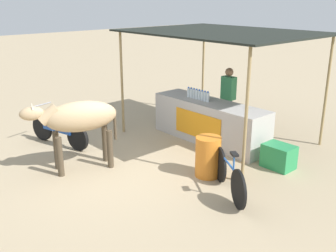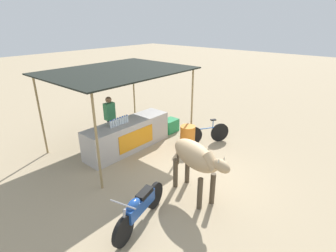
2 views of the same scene
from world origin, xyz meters
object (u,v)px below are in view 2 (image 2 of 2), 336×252
motorcycle_parked (140,207)px  bicycle_leaning (207,134)px  stall_counter (128,135)px  vendor_behind_counter (110,120)px  water_barrel (188,137)px  cow (196,158)px  cooler_box (170,126)px

motorcycle_parked → bicycle_leaning: (4.15, 1.09, -0.08)m
stall_counter → motorcycle_parked: bearing=-127.4°
vendor_behind_counter → motorcycle_parked: (-2.03, -3.54, -0.42)m
water_barrel → cow: cow is taller
cow → bicycle_leaning: cow is taller
cooler_box → water_barrel: (-0.68, -1.34, 0.15)m
cow → cooler_box: bearing=49.0°
cow → bicycle_leaning: size_ratio=1.28×
bicycle_leaning → motorcycle_parked: bearing=-165.3°
vendor_behind_counter → cooler_box: 2.32m
vendor_behind_counter → bicycle_leaning: 3.28m
cooler_box → motorcycle_parked: bearing=-146.8°
vendor_behind_counter → bicycle_leaning: vendor_behind_counter is taller
water_barrel → bicycle_leaning: bearing=-19.7°
stall_counter → bicycle_leaning: (2.02, -1.70, -0.13)m
water_barrel → cooler_box: bearing=62.9°
cooler_box → cow: size_ratio=0.33×
water_barrel → bicycle_leaning: (0.73, -0.26, -0.04)m
cooler_box → water_barrel: 1.51m
cooler_box → bicycle_leaning: 1.60m
cooler_box → stall_counter: bearing=177.2°
cow → motorcycle_parked: bearing=169.1°
stall_counter → vendor_behind_counter: bearing=97.2°
cooler_box → motorcycle_parked: size_ratio=0.34×
cooler_box → water_barrel: water_barrel is taller
stall_counter → bicycle_leaning: size_ratio=2.09×
stall_counter → water_barrel: 1.93m
cow → motorcycle_parked: size_ratio=1.04×
cooler_box → cow: 4.03m
stall_counter → motorcycle_parked: stall_counter is taller
cow → water_barrel: bearing=40.7°
stall_counter → cow: (-0.62, -3.08, 0.55)m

